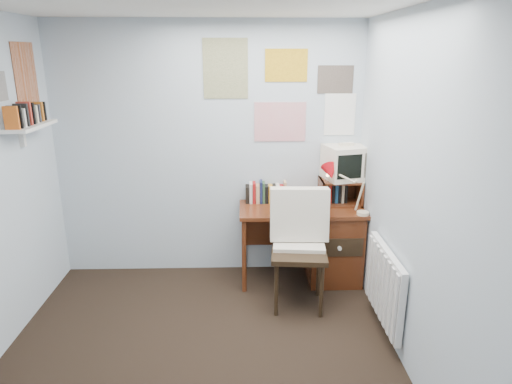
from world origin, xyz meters
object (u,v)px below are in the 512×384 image
(tv_riser, at_px, (340,192))
(wall_shelf, at_px, (30,126))
(crt_tv, at_px, (345,161))
(radiator, at_px, (385,285))
(desk_lamp, at_px, (364,194))
(desk_chair, at_px, (299,253))
(desk, at_px, (328,241))

(tv_riser, bearing_deg, wall_shelf, -169.68)
(tv_riser, xyz_separation_m, crt_tv, (0.04, 0.02, 0.30))
(crt_tv, height_order, radiator, crt_tv)
(desk_lamp, bearing_deg, radiator, -69.79)
(crt_tv, bearing_deg, desk_lamp, -87.56)
(radiator, height_order, wall_shelf, wall_shelf)
(wall_shelf, bearing_deg, desk_chair, -3.19)
(desk, xyz_separation_m, tv_riser, (0.12, 0.11, 0.48))
(desk, height_order, desk_lamp, desk_lamp)
(desk_lamp, xyz_separation_m, radiator, (0.02, -0.71, -0.54))
(tv_riser, relative_size, radiator, 0.50)
(desk_lamp, relative_size, tv_riser, 1.01)
(radiator, relative_size, wall_shelf, 1.29)
(tv_riser, distance_m, crt_tv, 0.31)
(desk, xyz_separation_m, crt_tv, (0.16, 0.13, 0.78))
(wall_shelf, bearing_deg, desk, 8.40)
(desk_chair, bearing_deg, wall_shelf, -178.05)
(desk, xyz_separation_m, desk_lamp, (0.27, -0.22, 0.56))
(desk_lamp, xyz_separation_m, crt_tv, (-0.11, 0.35, 0.23))
(wall_shelf, bearing_deg, desk_lamp, 3.22)
(tv_riser, height_order, crt_tv, crt_tv)
(desk_chair, relative_size, crt_tv, 2.70)
(tv_riser, bearing_deg, desk_lamp, -65.61)
(tv_riser, relative_size, crt_tv, 1.06)
(wall_shelf, bearing_deg, radiator, -10.89)
(desk, relative_size, crt_tv, 3.17)
(desk_lamp, distance_m, crt_tv, 0.43)
(desk_chair, height_order, wall_shelf, wall_shelf)
(desk, relative_size, desk_chair, 1.17)
(desk_lamp, relative_size, wall_shelf, 0.65)
(desk, distance_m, crt_tv, 0.81)
(desk_chair, xyz_separation_m, crt_tv, (0.51, 0.63, 0.68))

